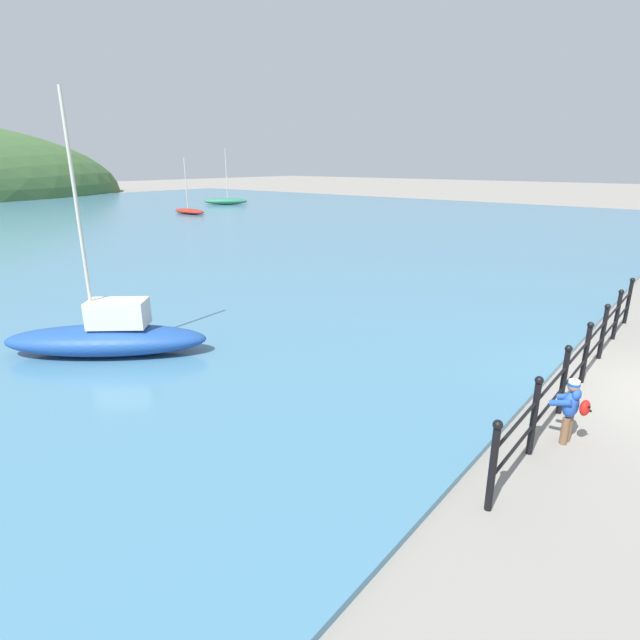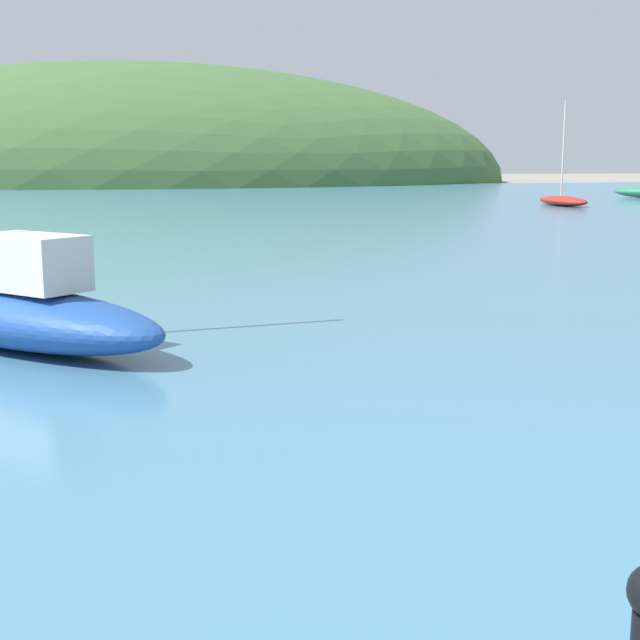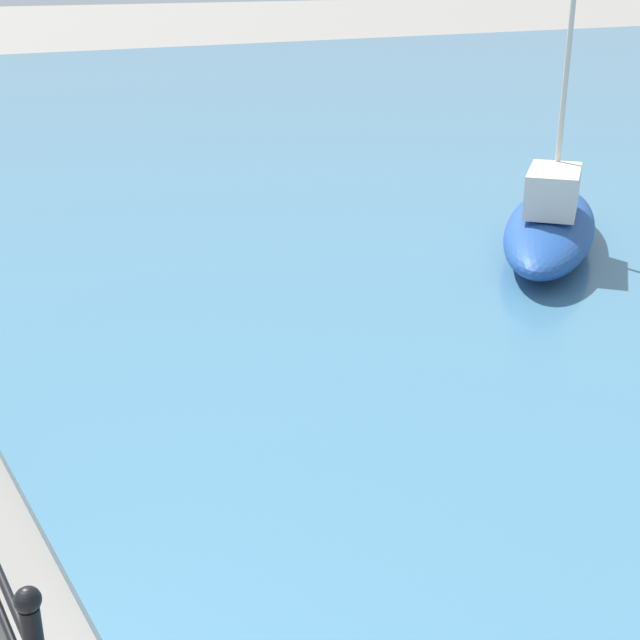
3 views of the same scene
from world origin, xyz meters
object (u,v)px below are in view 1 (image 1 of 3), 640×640
at_px(child_in_coat, 572,406).
at_px(boat_far_left, 108,336).
at_px(boat_blue_hull, 189,211).
at_px(boat_far_right, 226,201).

bearing_deg(child_in_coat, boat_far_left, 106.69).
bearing_deg(boat_blue_hull, boat_far_right, 30.67).
xyz_separation_m(boat_far_left, boat_far_right, (26.99, 27.55, -0.08)).
bearing_deg(child_in_coat, boat_far_right, 55.80).
bearing_deg(boat_far_left, boat_far_right, 45.59).
height_order(child_in_coat, boat_blue_hull, boat_blue_hull).
xyz_separation_m(child_in_coat, boat_far_left, (-2.53, 8.44, -0.11)).
relative_size(child_in_coat, boat_far_left, 0.19).
height_order(boat_far_left, boat_blue_hull, boat_far_left).
height_order(boat_far_left, boat_far_right, boat_far_left).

